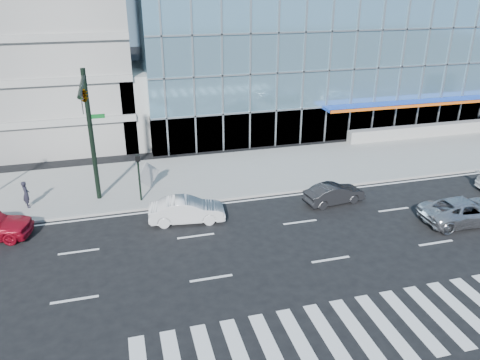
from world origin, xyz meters
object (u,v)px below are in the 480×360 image
object	(u,v)px
ped_signal_post	(139,170)
pedestrian	(26,194)
traffic_signal	(86,109)
tilted_panel	(148,175)
silver_suv	(465,211)
white_sedan	(187,210)
dark_sedan	(334,194)

from	to	relation	value
ped_signal_post	pedestrian	bearing A→B (deg)	172.23
traffic_signal	tilted_panel	distance (m)	6.36
traffic_signal	pedestrian	distance (m)	6.74
ped_signal_post	tilted_panel	world-z (taller)	ped_signal_post
traffic_signal	silver_suv	size ratio (longest dim) A/B	1.57
tilted_panel	pedestrian	bearing A→B (deg)	154.87
white_sedan	pedestrian	size ratio (longest dim) A/B	2.59
silver_suv	dark_sedan	distance (m)	7.35
white_sedan	traffic_signal	bearing A→B (deg)	67.09
silver_suv	pedestrian	distance (m)	25.42
white_sedan	silver_suv	bearing A→B (deg)	-98.79
tilted_panel	white_sedan	bearing A→B (deg)	-103.10
dark_sedan	pedestrian	bearing A→B (deg)	69.92
traffic_signal	ped_signal_post	bearing A→B (deg)	8.52
dark_sedan	white_sedan	bearing A→B (deg)	82.57
tilted_panel	silver_suv	bearing A→B (deg)	-60.73
ped_signal_post	dark_sedan	distance (m)	11.95
dark_sedan	pedestrian	size ratio (longest dim) A/B	2.28
silver_suv	pedestrian	size ratio (longest dim) A/B	3.10
pedestrian	dark_sedan	bearing A→B (deg)	-121.28
silver_suv	dark_sedan	bearing A→B (deg)	57.14
ped_signal_post	pedestrian	size ratio (longest dim) A/B	1.82
ped_signal_post	white_sedan	bearing A→B (deg)	-53.36
white_sedan	tilted_panel	xyz separation A→B (m)	(-1.70, 4.93, 0.37)
silver_suv	white_sedan	bearing A→B (deg)	76.68
dark_sedan	pedestrian	world-z (taller)	pedestrian
traffic_signal	tilted_panel	size ratio (longest dim) A/B	6.15
traffic_signal	dark_sedan	size ratio (longest dim) A/B	2.13
white_sedan	pedestrian	distance (m)	9.81
traffic_signal	pedestrian	xyz separation A→B (m)	(-4.10, 1.28, -5.19)
dark_sedan	tilted_panel	size ratio (longest dim) A/B	2.89
ped_signal_post	silver_suv	world-z (taller)	ped_signal_post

